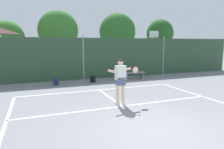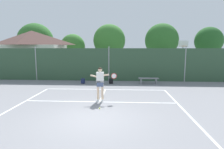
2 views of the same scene
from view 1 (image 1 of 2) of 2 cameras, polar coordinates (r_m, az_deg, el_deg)
name	(u,v)px [view 1 (image 1 of 2)]	position (r m, az deg, el deg)	size (l,w,h in m)	color
ground_plane	(158,131)	(6.06, 12.99, -15.43)	(120.00, 120.00, 0.00)	gray
court_markings	(146,123)	(6.55, 9.73, -13.38)	(8.30, 11.10, 0.01)	white
chainlink_fence	(83,59)	(13.94, -8.10, 4.45)	(26.09, 0.09, 2.99)	#2D4C33
basketball_hoop	(153,45)	(18.59, 11.64, 8.18)	(0.90, 0.67, 3.55)	#9E9EA3
treeline_backdrop	(53,32)	(22.35, -16.31, 11.58)	(26.71, 4.30, 6.07)	brown
tennis_player	(121,78)	(8.00, 2.46, -0.93)	(1.43, 0.31, 1.85)	silver
tennis_ball	(139,115)	(7.15, 7.74, -11.16)	(0.07, 0.07, 0.07)	#CCE033
backpack_navy	(56,82)	(12.40, -15.61, -2.05)	(0.31, 0.29, 0.46)	navy
backpack_black	(93,79)	(12.87, -5.44, -1.37)	(0.33, 0.31, 0.46)	black
courtside_bench	(134,74)	(14.08, 6.31, 0.19)	(1.60, 0.36, 0.48)	gray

